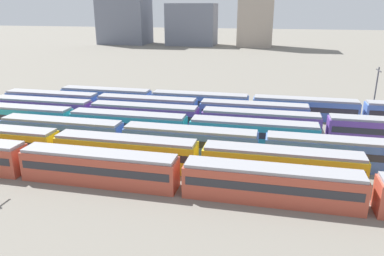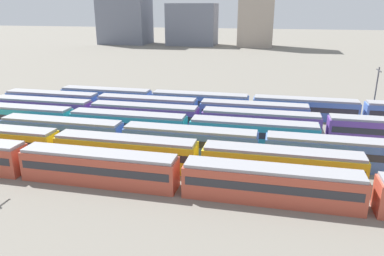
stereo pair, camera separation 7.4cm
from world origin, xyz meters
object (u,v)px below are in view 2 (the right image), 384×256
train_track_2 (190,141)px  train_track_4 (324,127)px  train_track_1 (126,151)px  catenary_pole_1 (376,90)px  train_track_3 (128,124)px  train_track_5 (147,107)px  train_track_6 (305,108)px  train_track_0 (271,184)px

train_track_2 → train_track_4: same height
train_track_1 → catenary_pole_1: 45.67m
train_track_1 → train_track_3: 11.09m
train_track_5 → train_track_4: bearing=-9.9°
train_track_3 → catenary_pole_1: 43.24m
train_track_3 → train_track_4: size_ratio=0.50×
catenary_pole_1 → train_track_4: bearing=-125.6°
train_track_1 → train_track_4: same height
train_track_5 → catenary_pole_1: bearing=12.0°
train_track_1 → train_track_6: size_ratio=0.60×
train_track_6 → catenary_pole_1: bearing=15.0°
train_track_0 → train_track_5: bearing=130.6°
train_track_4 → train_track_2: bearing=-150.3°
train_track_1 → train_track_4: size_ratio=0.50×
train_track_6 → train_track_5: bearing=-169.3°
train_track_0 → train_track_1: (-17.85, 5.20, -0.00)m
catenary_pole_1 → train_track_6: bearing=-165.0°
train_track_6 → train_track_4: bearing=-78.1°
catenary_pole_1 → train_track_0: bearing=-116.5°
train_track_2 → train_track_0: bearing=-43.8°
train_track_4 → train_track_5: same height
train_track_4 → train_track_5: 30.16m
train_track_5 → catenary_pole_1: size_ratio=6.11×
train_track_4 → train_track_3: bearing=-169.9°
train_track_2 → train_track_5: size_ratio=1.00×
train_track_3 → train_track_5: bearing=93.4°
train_track_2 → train_track_5: bearing=126.3°
train_track_1 → train_track_4: 29.67m
train_track_0 → train_track_1: same height
train_track_0 → train_track_3: 26.72m
train_track_3 → train_track_2: bearing=-25.6°
train_track_5 → train_track_6: size_ratio=0.60×
train_track_3 → train_track_1: bearing=-69.7°
train_track_3 → catenary_pole_1: catenary_pole_1 is taller
train_track_1 → train_track_5: (-4.46, 20.80, 0.00)m
train_track_2 → catenary_pole_1: 36.99m
train_track_0 → train_track_6: (5.20, 31.20, 0.00)m
train_track_2 → train_track_6: same height
train_track_3 → train_track_6: bearing=30.1°
train_track_4 → train_track_6: same height
train_track_6 → catenary_pole_1: (11.92, 3.19, 3.20)m
train_track_3 → train_track_4: bearing=10.1°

